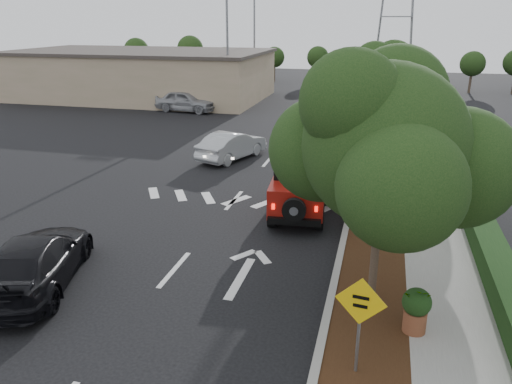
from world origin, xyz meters
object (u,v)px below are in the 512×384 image
(red_jeep, at_px, (300,184))
(silver_suv_ahead, at_px, (321,170))
(speed_hump_sign, at_px, (360,313))
(black_suv_oncoming, at_px, (35,261))

(red_jeep, xyz_separation_m, silver_suv_ahead, (0.38, 3.27, -0.37))
(speed_hump_sign, bearing_deg, red_jeep, 114.45)
(silver_suv_ahead, distance_m, black_suv_oncoming, 12.18)
(silver_suv_ahead, bearing_deg, speed_hump_sign, -97.70)
(red_jeep, height_order, black_suv_oncoming, red_jeep)
(red_jeep, distance_m, silver_suv_ahead, 3.31)
(silver_suv_ahead, relative_size, speed_hump_sign, 2.47)
(silver_suv_ahead, xyz_separation_m, black_suv_oncoming, (-6.36, -10.39, -0.01))
(red_jeep, bearing_deg, silver_suv_ahead, 78.24)
(black_suv_oncoming, height_order, speed_hump_sign, speed_hump_sign)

